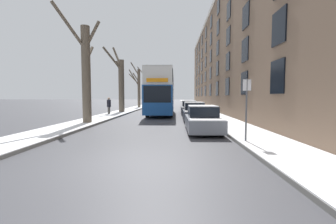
{
  "coord_description": "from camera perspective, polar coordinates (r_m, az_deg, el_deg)",
  "views": [
    {
      "loc": [
        1.38,
        -6.39,
        1.92
      ],
      "look_at": [
        0.78,
        12.42,
        0.64
      ],
      "focal_mm": 24.0,
      "sensor_mm": 36.0,
      "label": 1
    }
  ],
  "objects": [
    {
      "name": "ground_plane",
      "position": [
        6.81,
        -10.19,
        -12.54
      ],
      "size": [
        320.0,
        320.0,
        0.0
      ],
      "primitive_type": "plane",
      "color": "#424247"
    },
    {
      "name": "oncoming_van",
      "position": [
        41.84,
        -2.55,
        3.04
      ],
      "size": [
        2.0,
        5.55,
        2.44
      ],
      "color": "white",
      "rests_on": "ground"
    },
    {
      "name": "bare_tree_left_3",
      "position": [
        49.69,
        -5.54,
        6.65
      ],
      "size": [
        2.89,
        2.54,
        8.83
      ],
      "color": "brown",
      "rests_on": "ground"
    },
    {
      "name": "bare_tree_left_2",
      "position": [
        38.93,
        -7.59,
        6.47
      ],
      "size": [
        2.2,
        2.55,
        7.67
      ],
      "color": "brown",
      "rests_on": "ground"
    },
    {
      "name": "parked_car_1",
      "position": [
        18.04,
        6.61,
        -0.06
      ],
      "size": [
        1.73,
        4.41,
        1.51
      ],
      "color": "#474C56",
      "rests_on": "ground"
    },
    {
      "name": "parked_car_2",
      "position": [
        24.22,
        5.39,
        0.96
      ],
      "size": [
        1.71,
        4.46,
        1.52
      ],
      "color": "slate",
      "rests_on": "ground"
    },
    {
      "name": "street_sign_post",
      "position": [
        9.42,
        19.29,
        1.15
      ],
      "size": [
        0.32,
        0.07,
        2.63
      ],
      "color": "#4C4F54",
      "rests_on": "ground"
    },
    {
      "name": "bare_tree_left_0",
      "position": [
        16.52,
        -20.17,
        9.66
      ],
      "size": [
        2.41,
        3.58,
        7.67
      ],
      "color": "brown",
      "rests_on": "ground"
    },
    {
      "name": "terrace_facade_right",
      "position": [
        33.07,
        18.74,
        12.8
      ],
      "size": [
        9.1,
        52.2,
        14.33
      ],
      "color": "#7A604C",
      "rests_on": "ground"
    },
    {
      "name": "bare_tree_left_1",
      "position": [
        27.02,
        -11.94,
        7.16
      ],
      "size": [
        1.78,
        3.31,
        7.81
      ],
      "color": "brown",
      "rests_on": "ground"
    },
    {
      "name": "sidewalk_left",
      "position": [
        59.77,
        -4.36,
        2.1
      ],
      "size": [
        2.34,
        130.0,
        0.16
      ],
      "color": "slate",
      "rests_on": "ground"
    },
    {
      "name": "sidewalk_right",
      "position": [
        59.53,
        5.41,
        2.08
      ],
      "size": [
        2.34,
        130.0,
        0.16
      ],
      "color": "slate",
      "rests_on": "ground"
    },
    {
      "name": "double_decker_bus",
      "position": [
        24.45,
        -1.71,
        5.44
      ],
      "size": [
        2.61,
        11.19,
        4.59
      ],
      "color": "#194C99",
      "rests_on": "ground"
    },
    {
      "name": "parked_car_0",
      "position": [
        12.44,
        8.77,
        -1.96
      ],
      "size": [
        1.75,
        4.23,
        1.44
      ],
      "color": "slate",
      "rests_on": "ground"
    },
    {
      "name": "pedestrian_left_sidewalk",
      "position": [
        24.16,
        -14.77,
        1.62
      ],
      "size": [
        0.41,
        0.41,
        1.86
      ],
      "rotation": [
        0.0,
        0.0,
        1.46
      ],
      "color": "#4C4742",
      "rests_on": "ground"
    }
  ]
}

